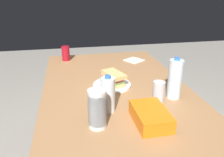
# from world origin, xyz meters

# --- Properties ---
(dining_table) EXTENTS (1.67, 0.91, 0.78)m
(dining_table) POSITION_xyz_m (0.00, 0.00, 0.68)
(dining_table) COLOR #9E7047
(dining_table) RESTS_ON ground_plane
(paper_plate) EXTENTS (0.24, 0.24, 0.01)m
(paper_plate) POSITION_xyz_m (-0.10, -0.02, 0.78)
(paper_plate) COLOR white
(paper_plate) RESTS_ON dining_table
(sandwich) EXTENTS (0.20, 0.15, 0.08)m
(sandwich) POSITION_xyz_m (-0.10, -0.02, 0.83)
(sandwich) COLOR #DBB26B
(sandwich) RESTS_ON paper_plate
(soda_can_red) EXTENTS (0.07, 0.07, 0.12)m
(soda_can_red) POSITION_xyz_m (-0.69, -0.31, 0.84)
(soda_can_red) COLOR maroon
(soda_can_red) RESTS_ON dining_table
(chip_bag) EXTENTS (0.23, 0.15, 0.07)m
(chip_bag) POSITION_xyz_m (0.35, 0.08, 0.81)
(chip_bag) COLOR orange
(chip_bag) RESTS_ON dining_table
(water_bottle_tall) EXTENTS (0.07, 0.07, 0.20)m
(water_bottle_tall) POSITION_xyz_m (0.20, -0.10, 0.87)
(water_bottle_tall) COLOR silver
(water_bottle_tall) RESTS_ON dining_table
(plastic_cup_stack) EXTENTS (0.08, 0.08, 0.18)m
(plastic_cup_stack) POSITION_xyz_m (0.33, -0.17, 0.87)
(plastic_cup_stack) COLOR silver
(plastic_cup_stack) RESTS_ON dining_table
(water_bottle_spare) EXTENTS (0.08, 0.08, 0.24)m
(water_bottle_spare) POSITION_xyz_m (0.12, 0.30, 0.89)
(water_bottle_spare) COLOR silver
(water_bottle_spare) RESTS_ON dining_table
(soda_can_silver) EXTENTS (0.07, 0.07, 0.12)m
(soda_can_silver) POSITION_xyz_m (0.16, 0.19, 0.84)
(soda_can_silver) COLOR silver
(soda_can_silver) RESTS_ON dining_table
(paper_napkin) EXTENTS (0.18, 0.18, 0.01)m
(paper_napkin) POSITION_xyz_m (-0.57, 0.26, 0.78)
(paper_napkin) COLOR white
(paper_napkin) RESTS_ON dining_table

